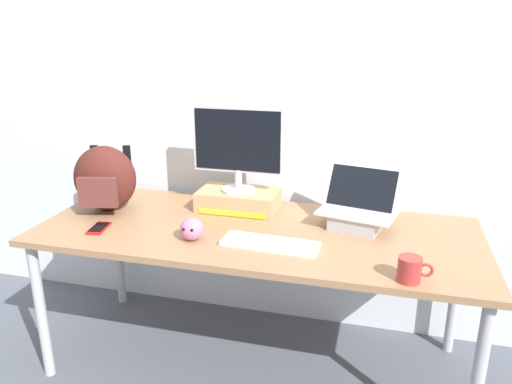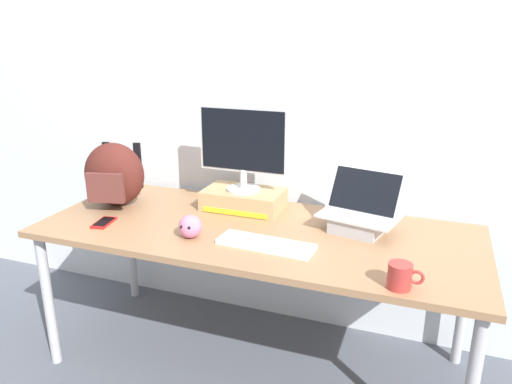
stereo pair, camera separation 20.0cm
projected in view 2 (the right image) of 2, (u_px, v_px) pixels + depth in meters
ground_plane at (256, 361)px, 2.52m from camera, size 20.00×20.00×0.00m
back_wall at (290, 94)px, 2.57m from camera, size 7.00×0.10×2.60m
desk at (256, 240)px, 2.31m from camera, size 2.04×0.83×0.74m
toner_box_yellow at (244, 199)px, 2.54m from camera, size 0.40×0.25×0.10m
desktop_monitor at (243, 146)px, 2.45m from camera, size 0.46×0.17×0.43m
open_laptop at (359, 218)px, 2.25m from camera, size 0.39×0.30×0.28m
external_keyboard at (266, 244)px, 2.10m from camera, size 0.43×0.16×0.02m
messenger_backpack at (114, 175)px, 2.55m from camera, size 0.36×0.31×0.33m
coffee_mug at (400, 276)px, 1.75m from camera, size 0.13×0.09×0.10m
cell_phone at (104, 222)px, 2.35m from camera, size 0.09×0.15×0.01m
plush_toy at (190, 227)px, 2.18m from camera, size 0.10×0.10×0.10m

